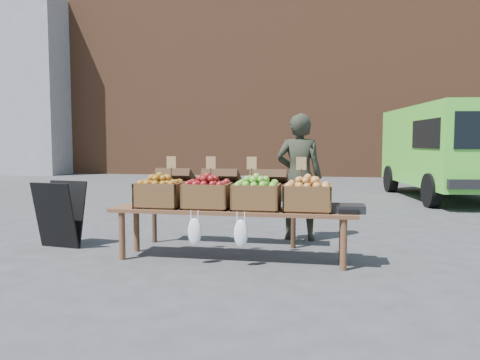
% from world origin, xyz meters
% --- Properties ---
extents(ground, '(80.00, 80.00, 0.00)m').
position_xyz_m(ground, '(0.00, 0.00, 0.00)').
color(ground, '#3F3E41').
extents(brick_building, '(24.00, 4.00, 10.00)m').
position_xyz_m(brick_building, '(0.00, 15.00, 5.00)').
color(brick_building, brown).
rests_on(brick_building, ground).
extents(delivery_van, '(2.80, 4.96, 2.11)m').
position_xyz_m(delivery_van, '(3.22, 6.52, 1.05)').
color(delivery_van, '#59D83A').
rests_on(delivery_van, ground).
extents(vendor, '(0.64, 0.44, 1.68)m').
position_xyz_m(vendor, '(0.08, 1.35, 0.84)').
color(vendor, '#282B1F').
rests_on(vendor, ground).
extents(chalkboard_sign, '(0.58, 0.37, 0.83)m').
position_xyz_m(chalkboard_sign, '(-2.80, 0.34, 0.42)').
color(chalkboard_sign, black).
rests_on(chalkboard_sign, ground).
extents(back_table, '(2.10, 0.44, 1.04)m').
position_xyz_m(back_table, '(-0.85, 0.82, 0.52)').
color(back_table, '#3F291A').
rests_on(back_table, ground).
extents(display_bench, '(2.70, 0.56, 0.57)m').
position_xyz_m(display_bench, '(-0.58, 0.10, 0.28)').
color(display_bench, brown).
rests_on(display_bench, ground).
extents(crate_golden_apples, '(0.50, 0.40, 0.28)m').
position_xyz_m(crate_golden_apples, '(-1.40, 0.10, 0.71)').
color(crate_golden_apples, '#A97113').
rests_on(crate_golden_apples, display_bench).
extents(crate_russet_pears, '(0.50, 0.40, 0.28)m').
position_xyz_m(crate_russet_pears, '(-0.85, 0.10, 0.71)').
color(crate_russet_pears, maroon).
rests_on(crate_russet_pears, display_bench).
extents(crate_red_apples, '(0.50, 0.40, 0.28)m').
position_xyz_m(crate_red_apples, '(-0.30, 0.10, 0.71)').
color(crate_red_apples, '#3D811B').
rests_on(crate_red_apples, display_bench).
extents(crate_green_apples, '(0.50, 0.40, 0.28)m').
position_xyz_m(crate_green_apples, '(0.25, 0.10, 0.71)').
color(crate_green_apples, '#ADA533').
rests_on(crate_green_apples, display_bench).
extents(weighing_scale, '(0.34, 0.30, 0.08)m').
position_xyz_m(weighing_scale, '(0.67, 0.10, 0.61)').
color(weighing_scale, black).
rests_on(weighing_scale, display_bench).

